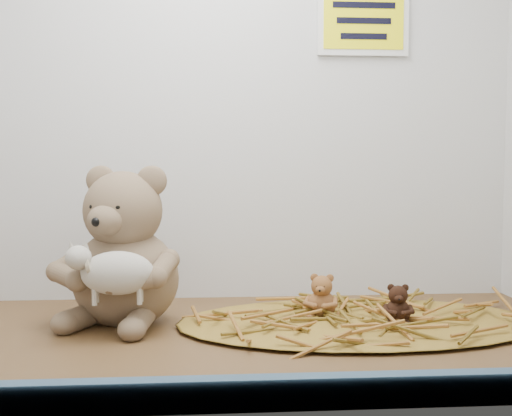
{
  "coord_description": "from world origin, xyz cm",
  "views": [
    {
      "loc": [
        -0.85,
        -97.72,
        27.32
      ],
      "look_at": [
        6.75,
        3.2,
        19.97
      ],
      "focal_mm": 45.0,
      "sensor_mm": 36.0,
      "label": 1
    }
  ],
  "objects": [
    {
      "name": "alcove_shell",
      "position": [
        0.0,
        9.0,
        45.0
      ],
      "size": [
        120.4,
        60.2,
        90.4
      ],
      "color": "#492C19",
      "rests_on": "ground"
    },
    {
      "name": "front_rail",
      "position": [
        0.0,
        -28.8,
        1.8
      ],
      "size": [
        119.28,
        2.2,
        3.6
      ],
      "primitive_type": "cube",
      "color": "#3C5B72",
      "rests_on": "shelf_floor"
    },
    {
      "name": "straw_bed",
      "position": [
        24.27,
        6.31,
        0.59
      ],
      "size": [
        61.18,
        35.53,
        1.18
      ],
      "primitive_type": "ellipsoid",
      "color": "brown",
      "rests_on": "shelf_floor"
    },
    {
      "name": "main_teddy",
      "position": [
        -14.78,
        10.66,
        13.33
      ],
      "size": [
        28.41,
        29.07,
        26.67
      ],
      "primitive_type": null,
      "rotation": [
        0.0,
        0.0,
        -0.38
      ],
      "color": "#876E53",
      "rests_on": "shelf_floor"
    },
    {
      "name": "toy_lamb",
      "position": [
        -14.78,
        1.1,
        10.2
      ],
      "size": [
        14.67,
        8.95,
        9.48
      ],
      "primitive_type": null,
      "color": "beige",
      "rests_on": "main_teddy"
    },
    {
      "name": "mini_teddy_tan",
      "position": [
        18.4,
        8.79,
        4.88
      ],
      "size": [
        7.63,
        7.84,
        7.38
      ],
      "primitive_type": null,
      "rotation": [
        0.0,
        0.0,
        -0.32
      ],
      "color": "#9C6333",
      "rests_on": "straw_bed"
    },
    {
      "name": "mini_teddy_brown",
      "position": [
        30.14,
        3.84,
        4.39
      ],
      "size": [
        6.15,
        6.37,
        6.42
      ],
      "primitive_type": null,
      "rotation": [
        0.0,
        0.0,
        -0.2
      ],
      "color": "black",
      "rests_on": "straw_bed"
    },
    {
      "name": "wall_sign",
      "position": [
        30.0,
        29.4,
        55.0
      ],
      "size": [
        16.0,
        1.2,
        11.0
      ],
      "primitive_type": "cube",
      "color": "yellow",
      "rests_on": "back_wall"
    }
  ]
}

